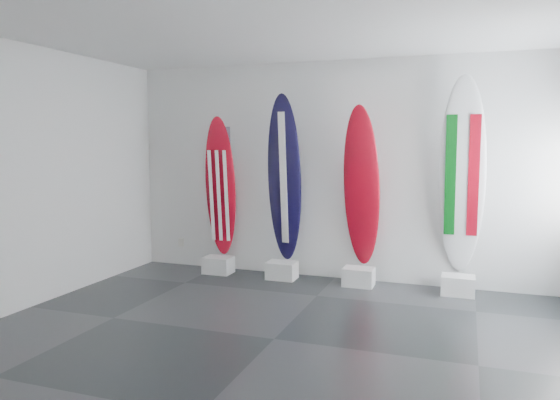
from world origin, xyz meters
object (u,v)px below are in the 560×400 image
at_px(surfboard_navy, 284,178).
at_px(surfboard_swiss, 361,187).
at_px(surfboard_usa, 221,187).
at_px(surfboard_italy, 462,177).

height_order(surfboard_navy, surfboard_swiss, surfboard_navy).
distance_m(surfboard_usa, surfboard_italy, 3.31).
relative_size(surfboard_usa, surfboard_swiss, 0.94).
distance_m(surfboard_usa, surfboard_navy, 0.99).
relative_size(surfboard_usa, surfboard_navy, 0.88).
height_order(surfboard_swiss, surfboard_italy, surfboard_italy).
height_order(surfboard_usa, surfboard_swiss, surfboard_swiss).
relative_size(surfboard_swiss, surfboard_italy, 0.87).
distance_m(surfboard_navy, surfboard_italy, 2.33).
distance_m(surfboard_navy, surfboard_swiss, 1.08).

